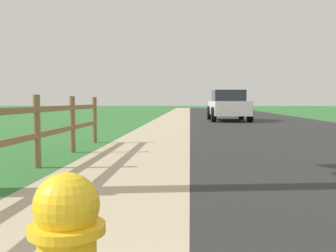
{
  "coord_description": "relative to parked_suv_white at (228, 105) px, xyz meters",
  "views": [
    {
      "loc": [
        0.0,
        0.39,
        1.05
      ],
      "look_at": [
        -0.49,
        9.42,
        0.48
      ],
      "focal_mm": 42.83,
      "sensor_mm": 36.0,
      "label": 1
    }
  ],
  "objects": [
    {
      "name": "rail_fence",
      "position": [
        -4.4,
        -16.32,
        -0.16
      ],
      "size": [
        0.11,
        9.5,
        1.14
      ],
      "color": "brown",
      "rests_on": "ground"
    },
    {
      "name": "curb_concrete",
      "position": [
        -5.04,
        5.17,
        -0.81
      ],
      "size": [
        6.0,
        66.0,
        0.01
      ],
      "primitive_type": "cube",
      "color": "#BFAE8D",
      "rests_on": "ground"
    },
    {
      "name": "road_asphalt",
      "position": [
        1.46,
        5.17,
        -0.81
      ],
      "size": [
        7.0,
        66.0,
        0.01
      ],
      "primitive_type": "cube",
      "color": "#2A2A2A",
      "rests_on": "ground"
    },
    {
      "name": "grass_verge",
      "position": [
        -6.54,
        5.17,
        -0.81
      ],
      "size": [
        5.0,
        66.0,
        0.0
      ],
      "primitive_type": "cube",
      "color": "#337234",
      "rests_on": "ground"
    },
    {
      "name": "ground_plane",
      "position": [
        -2.04,
        3.17,
        -0.82
      ],
      "size": [
        120.0,
        120.0,
        0.0
      ],
      "primitive_type": "plane",
      "color": "#337234"
    },
    {
      "name": "parked_suv_white",
      "position": [
        0.0,
        0.0,
        0.0
      ],
      "size": [
        2.12,
        4.57,
        1.62
      ],
      "color": "white",
      "rests_on": "ground"
    }
  ]
}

